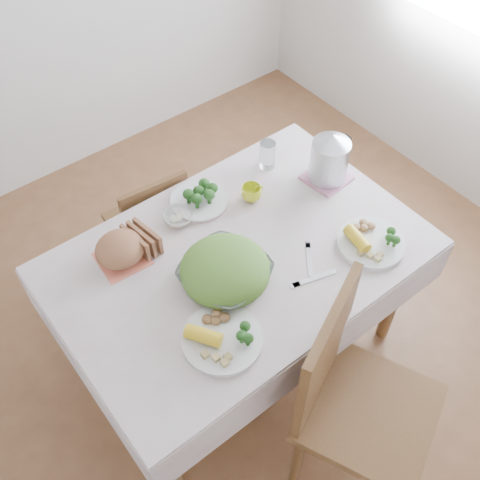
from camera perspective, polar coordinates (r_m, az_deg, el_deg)
floor at (r=2.93m, az=-0.07°, el=-10.86°), size 3.60×3.60×0.00m
dining_table at (r=2.61m, az=-0.07°, el=-6.81°), size 1.40×0.90×0.75m
tablecloth at (r=2.30m, az=-0.08°, el=-1.57°), size 1.50×1.00×0.01m
chair_near at (r=2.31m, az=12.82°, el=-17.19°), size 0.63×0.63×1.05m
chair_far at (r=2.89m, az=-9.58°, el=2.72°), size 0.39×0.39×0.80m
salad_bowl at (r=2.18m, az=-1.53°, el=-3.46°), size 0.40×0.40×0.08m
dinner_plate_left at (r=2.06m, az=-1.83°, el=-10.08°), size 0.36×0.36×0.02m
dinner_plate_right at (r=2.38m, az=13.12°, el=-0.32°), size 0.39×0.39×0.02m
broccoli_plate at (r=2.49m, az=-4.15°, el=3.96°), size 0.31×0.31×0.02m
napkin at (r=2.33m, az=-11.85°, el=-1.86°), size 0.20×0.20×0.00m
bread_loaf at (r=2.29m, az=-12.07°, el=-0.99°), size 0.25×0.24×0.12m
fruit_bowl at (r=2.42m, az=-6.29°, el=2.30°), size 0.16×0.16×0.04m
yellow_mug at (r=2.48m, az=1.15°, el=4.79°), size 0.11×0.11×0.07m
glass_tumbler at (r=2.62m, az=2.79°, el=8.57°), size 0.08×0.08×0.14m
pink_tray at (r=2.62m, az=8.77°, el=6.26°), size 0.20×0.20×0.01m
electric_kettle at (r=2.55m, az=9.06°, el=8.10°), size 0.21×0.21×0.24m
fork_right at (r=2.29m, az=7.05°, el=-1.97°), size 0.12×0.15×0.00m
knife at (r=2.24m, az=7.56°, el=-3.88°), size 0.19×0.07×0.00m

